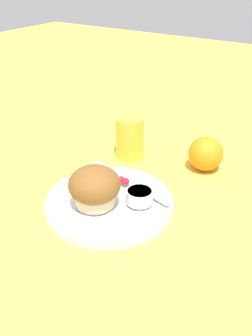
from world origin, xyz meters
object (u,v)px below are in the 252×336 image
butter_knife (129,182)px  muffin (94,187)px  juice_glass (130,137)px  orange_fruit (206,154)px

butter_knife → muffin: bearing=-85.7°
muffin → juice_glass: size_ratio=0.98×
orange_fruit → juice_glass: bearing=-167.6°
juice_glass → butter_knife: bearing=-57.3°
butter_knife → orange_fruit: bearing=75.0°
butter_knife → juice_glass: bearing=135.1°
orange_fruit → butter_knife: bearing=-117.4°
orange_fruit → juice_glass: (-0.16, -0.03, 0.01)m
orange_fruit → juice_glass: size_ratio=0.80×
butter_knife → orange_fruit: (0.08, 0.16, 0.01)m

